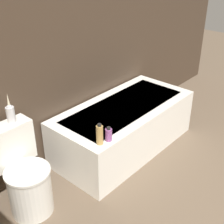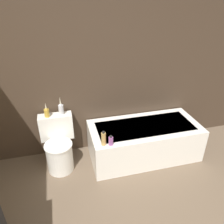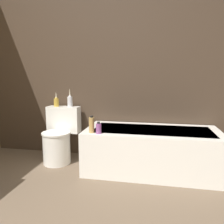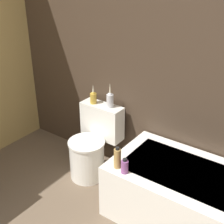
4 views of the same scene
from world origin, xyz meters
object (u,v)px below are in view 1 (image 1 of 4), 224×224
vase_silver (10,113)px  shampoo_bottle_tall (100,135)px  shampoo_bottle_short (109,134)px  toilet (22,175)px  bathtub (124,126)px

vase_silver → shampoo_bottle_tall: size_ratio=1.32×
shampoo_bottle_short → toilet: bearing=149.5°
shampoo_bottle_tall → bathtub: bearing=22.6°
bathtub → vase_silver: (-1.10, 0.26, 0.53)m
toilet → shampoo_bottle_short: 0.77m
toilet → shampoo_bottle_tall: size_ratio=3.72×
toilet → shampoo_bottle_short: toilet is taller
shampoo_bottle_tall → shampoo_bottle_short: bearing=-14.7°
bathtub → vase_silver: size_ratio=6.16×
shampoo_bottle_short → shampoo_bottle_tall: bearing=165.3°
vase_silver → shampoo_bottle_short: size_ratio=1.94×
shampoo_bottle_tall → vase_silver: bearing=130.7°
vase_silver → shampoo_bottle_short: vase_silver is taller
bathtub → shampoo_bottle_short: size_ratio=11.97×
bathtub → shampoo_bottle_short: bearing=-152.6°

